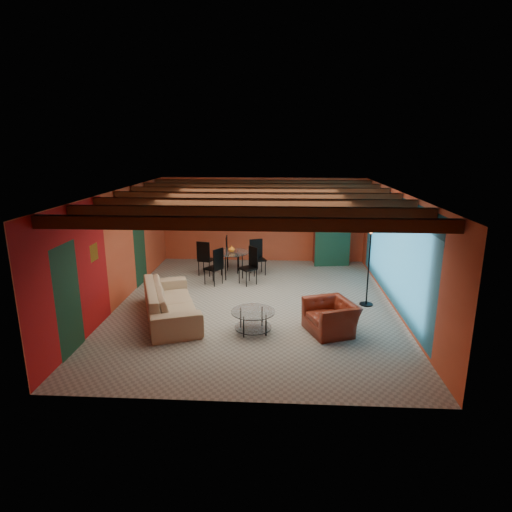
# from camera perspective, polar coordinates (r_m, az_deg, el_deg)

# --- Properties ---
(room) EXTENTS (6.52, 8.01, 2.71)m
(room) POSITION_cam_1_polar(r_m,az_deg,el_deg) (9.81, -0.03, 6.72)
(room) COLOR gray
(room) RESTS_ON ground
(sofa) EXTENTS (1.85, 2.80, 0.76)m
(sofa) POSITION_cam_1_polar(r_m,az_deg,el_deg) (9.61, -11.36, -5.98)
(sofa) COLOR tan
(sofa) RESTS_ON ground
(armchair) EXTENTS (1.18, 1.25, 0.65)m
(armchair) POSITION_cam_1_polar(r_m,az_deg,el_deg) (8.89, 9.95, -8.05)
(armchair) COLOR maroon
(armchair) RESTS_ON ground
(coffee_table) EXTENTS (1.07, 1.07, 0.46)m
(coffee_table) POSITION_cam_1_polar(r_m,az_deg,el_deg) (8.80, -0.39, -8.73)
(coffee_table) COLOR silver
(coffee_table) RESTS_ON ground
(dining_table) EXTENTS (2.59, 2.59, 1.04)m
(dining_table) POSITION_cam_1_polar(r_m,az_deg,el_deg) (12.22, -3.27, -0.49)
(dining_table) COLOR silver
(dining_table) RESTS_ON ground
(armoire) EXTENTS (1.12, 0.65, 1.87)m
(armoire) POSITION_cam_1_polar(r_m,az_deg,el_deg) (13.67, 10.12, 2.75)
(armoire) COLOR maroon
(armoire) RESTS_ON ground
(floor_lamp) EXTENTS (0.46, 0.46, 1.96)m
(floor_lamp) POSITION_cam_1_polar(r_m,az_deg,el_deg) (10.31, 14.85, -1.25)
(floor_lamp) COLOR black
(floor_lamp) RESTS_ON ground
(ceiling_fan) EXTENTS (1.50, 1.50, 0.44)m
(ceiling_fan) POSITION_cam_1_polar(r_m,az_deg,el_deg) (9.70, -0.07, 6.62)
(ceiling_fan) COLOR #472614
(ceiling_fan) RESTS_ON ceiling
(painting) EXTENTS (1.05, 0.03, 0.65)m
(painting) POSITION_cam_1_polar(r_m,az_deg,el_deg) (13.78, -2.85, 6.08)
(painting) COLOR black
(painting) RESTS_ON wall_back
(potted_plant) EXTENTS (0.41, 0.36, 0.44)m
(potted_plant) POSITION_cam_1_polar(r_m,az_deg,el_deg) (13.48, 10.34, 7.55)
(potted_plant) COLOR #26661E
(potted_plant) RESTS_ON armoire
(vase) EXTENTS (0.23, 0.23, 0.19)m
(vase) POSITION_cam_1_polar(r_m,az_deg,el_deg) (12.08, -3.31, 2.31)
(vase) COLOR orange
(vase) RESTS_ON dining_table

